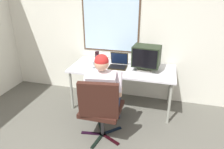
{
  "coord_description": "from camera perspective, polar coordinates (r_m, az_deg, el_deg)",
  "views": [
    {
      "loc": [
        0.7,
        -1.14,
        2.06
      ],
      "look_at": [
        -0.05,
        1.64,
        0.79
      ],
      "focal_mm": 33.38,
      "sensor_mm": 36.0,
      "label": 1
    }
  ],
  "objects": [
    {
      "name": "wall_rear",
      "position": [
        3.78,
        4.18,
        14.23
      ],
      "size": [
        4.91,
        0.08,
        2.88
      ],
      "color": "silver",
      "rests_on": "ground"
    },
    {
      "name": "desk_speaker",
      "position": [
        3.8,
        -4.1,
        4.89
      ],
      "size": [
        0.08,
        0.1,
        0.19
      ],
      "color": "black",
      "rests_on": "desk"
    },
    {
      "name": "person_seated",
      "position": [
        2.98,
        -2.26,
        -4.48
      ],
      "size": [
        0.57,
        0.83,
        1.24
      ],
      "color": "navy",
      "rests_on": "ground"
    },
    {
      "name": "laptop",
      "position": [
        3.57,
        1.77,
        3.14
      ],
      "size": [
        0.31,
        0.29,
        0.23
      ],
      "color": "black",
      "rests_on": "desk"
    },
    {
      "name": "office_chair",
      "position": [
        2.8,
        -3.2,
        -8.81
      ],
      "size": [
        0.61,
        0.61,
        0.97
      ],
      "color": "black",
      "rests_on": "ground"
    },
    {
      "name": "desk",
      "position": [
        3.56,
        2.87,
        1.05
      ],
      "size": [
        1.77,
        0.78,
        0.74
      ],
      "color": "gray",
      "rests_on": "ground"
    },
    {
      "name": "crt_monitor",
      "position": [
        3.41,
        9.41,
        4.93
      ],
      "size": [
        0.46,
        0.34,
        0.41
      ],
      "color": "beige",
      "rests_on": "desk"
    },
    {
      "name": "wine_glass",
      "position": [
        3.49,
        -5.4,
        3.01
      ],
      "size": [
        0.07,
        0.07,
        0.13
      ],
      "color": "silver",
      "rests_on": "desk"
    }
  ]
}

